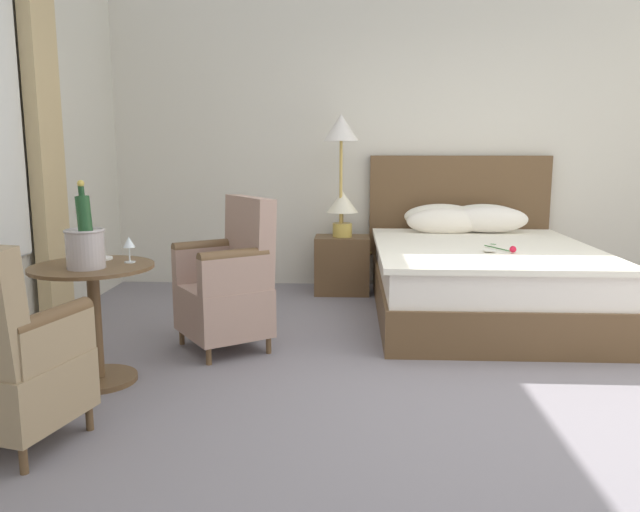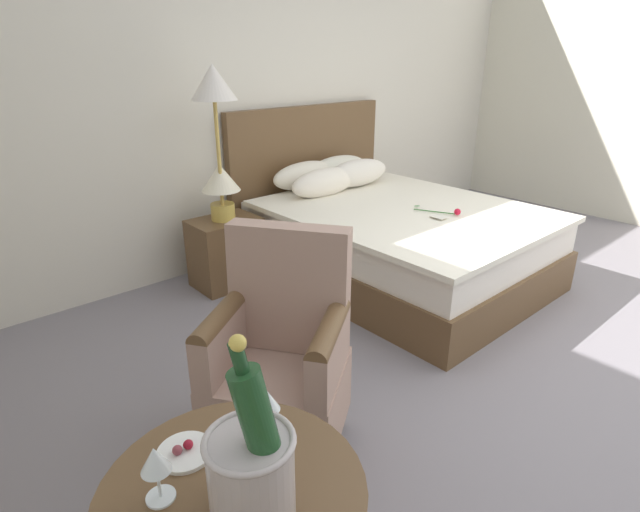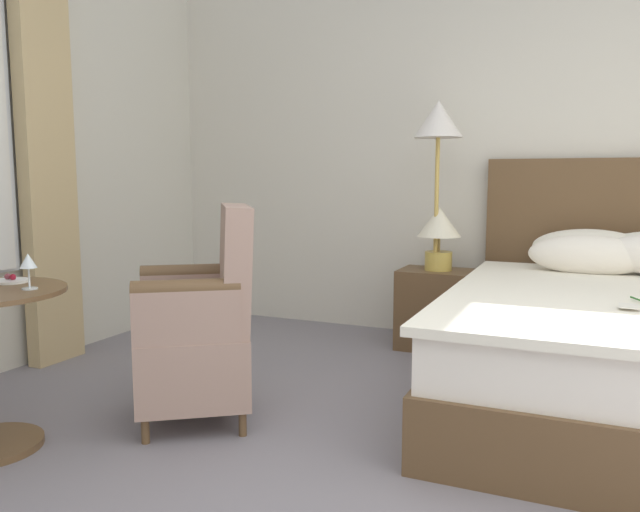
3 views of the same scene
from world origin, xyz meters
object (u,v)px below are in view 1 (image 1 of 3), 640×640
object	(u,v)px
wine_glass_near_bucket	(634,391)
armchair_facing_bed	(512,408)
snack_plate	(595,424)
armchair_by_window	(388,488)
bed	(158,406)
side_table_round	(639,505)
nightstand	(6,383)
floor_lamp_brass	(115,213)

from	to	relation	value
wine_glass_near_bucket	armchair_facing_bed	size ratio (longest dim) A/B	0.17
wine_glass_near_bucket	snack_plate	distance (m)	0.22
armchair_by_window	snack_plate	bearing A→B (deg)	-131.77
bed	snack_plate	xyz separation A→B (m)	(-2.01, -1.01, 0.39)
side_table_round	wine_glass_near_bucket	distance (m)	0.42
wine_glass_near_bucket	armchair_facing_bed	distance (m)	0.91
nightstand	side_table_round	distance (m)	3.74
wine_glass_near_bucket	armchair_facing_bed	xyz separation A→B (m)	(0.73, -0.35, -0.42)
nightstand	wine_glass_near_bucket	size ratio (longest dim) A/B	3.99
bed	nightstand	bearing A→B (deg)	32.81
wine_glass_near_bucket	snack_plate	world-z (taller)	wine_glass_near_bucket
snack_plate	side_table_round	bearing A→B (deg)	-145.88
armchair_by_window	floor_lamp_brass	bearing A→B (deg)	76.55
snack_plate	armchair_by_window	xyz separation A→B (m)	(0.50, 0.55, -0.32)
bed	floor_lamp_brass	size ratio (longest dim) A/B	1.18
snack_plate	bed	bearing A→B (deg)	26.72
armchair_by_window	armchair_facing_bed	size ratio (longest dim) A/B	1.02
bed	armchair_by_window	world-z (taller)	bed
nightstand	snack_plate	xyz separation A→B (m)	(-3.12, -1.73, 0.43)
snack_plate	armchair_facing_bed	distance (m)	0.95
nightstand	side_table_round	world-z (taller)	side_table_round
nightstand	floor_lamp_brass	xyz separation A→B (m)	(-2.41, -0.28, 1.19)
floor_lamp_brass	armchair_facing_bed	world-z (taller)	floor_lamp_brass
side_table_round	snack_plate	bearing A→B (deg)	34.12
floor_lamp_brass	wine_glass_near_bucket	bearing A→B (deg)	-114.27
bed	wine_glass_near_bucket	world-z (taller)	bed
wine_glass_near_bucket	bed	bearing A→B (deg)	30.64
snack_plate	armchair_by_window	bearing A→B (deg)	48.23
armchair_facing_bed	nightstand	bearing A→B (deg)	43.26
side_table_round	armchair_facing_bed	xyz separation A→B (m)	(0.84, -0.45, -0.03)
wine_glass_near_bucket	armchair_facing_bed	bearing A→B (deg)	-25.86
wine_glass_near_bucket	armchair_facing_bed	world-z (taller)	armchair_facing_bed
bed	floor_lamp_brass	distance (m)	1.79
wine_glass_near_bucket	nightstand	bearing A→B (deg)	31.41
bed	armchair_by_window	xyz separation A→B (m)	(-1.51, -0.46, 0.07)
side_table_round	armchair_by_window	distance (m)	0.92
floor_lamp_brass	side_table_round	distance (m)	2.06
nightstand	floor_lamp_brass	world-z (taller)	floor_lamp_brass
snack_plate	armchair_facing_bed	bearing A→B (deg)	-38.42
bed	armchair_facing_bed	world-z (taller)	bed
bed	wine_glass_near_bucket	size ratio (longest dim) A/B	14.09
armchair_by_window	armchair_facing_bed	distance (m)	1.13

